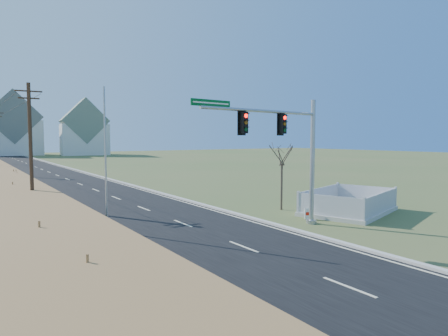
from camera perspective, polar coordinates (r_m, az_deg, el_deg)
ground at (r=20.43m, az=-0.59°, el=-10.08°), size 260.00×260.00×0.00m
road at (r=67.66m, az=-24.31°, el=-0.32°), size 8.00×180.00×0.06m
curb at (r=68.43m, az=-20.88°, el=-0.12°), size 0.30×180.00×0.18m
utility_pole_near at (r=31.89m, az=-25.92°, el=3.18°), size 1.80×0.26×9.00m
condo_n at (r=129.26m, az=-28.01°, el=4.97°), size 15.27×10.20×18.54m
condo_ne at (r=124.48m, az=-19.33°, el=4.93°), size 14.12×10.51×16.52m
traffic_signal_mast at (r=22.49m, az=9.71°, el=2.70°), size 9.09×1.53×7.29m
fence_enclosure at (r=28.52m, az=17.38°, el=-5.53°), size 7.79×6.42×1.54m
open_sign at (r=25.59m, az=12.06°, el=-6.39°), size 0.51×0.30×0.68m
flagpole at (r=22.24m, az=-16.53°, el=-0.95°), size 0.35×0.35×7.79m
bare_tree at (r=28.24m, az=8.28°, el=2.11°), size 1.88×1.88×4.97m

